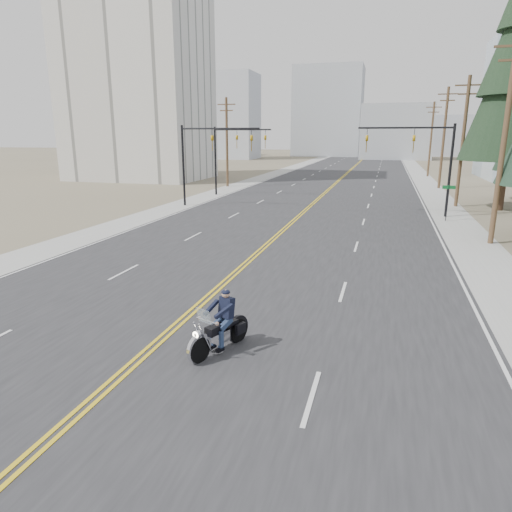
{
  "coord_description": "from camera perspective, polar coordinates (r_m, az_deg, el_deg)",
  "views": [
    {
      "loc": [
        6.36,
        -5.74,
        6.13
      ],
      "look_at": [
        1.71,
        10.72,
        1.6
      ],
      "focal_mm": 32.0,
      "sensor_mm": 36.0,
      "label": 1
    }
  ],
  "objects": [
    {
      "name": "ground_plane",
      "position": [
        10.54,
        -27.99,
        -22.72
      ],
      "size": [
        400.0,
        400.0,
        0.0
      ],
      "primitive_type": "plane",
      "color": "#776D56",
      "rests_on": "ground"
    },
    {
      "name": "road",
      "position": [
        76.25,
        11.12,
        9.95
      ],
      "size": [
        20.0,
        200.0,
        0.01
      ],
      "primitive_type": "cube",
      "color": "#303033",
      "rests_on": "ground"
    },
    {
      "name": "sidewalk_left",
      "position": [
        78.06,
        2.56,
        10.32
      ],
      "size": [
        3.0,
        200.0,
        0.01
      ],
      "primitive_type": "cube",
      "color": "#A5A5A0",
      "rests_on": "ground"
    },
    {
      "name": "sidewalk_right",
      "position": [
        76.16,
        19.88,
        9.36
      ],
      "size": [
        3.0,
        200.0,
        0.01
      ],
      "primitive_type": "cube",
      "color": "#A5A5A0",
      "rests_on": "ground"
    },
    {
      "name": "traffic_mast_left",
      "position": [
        40.75,
        -6.49,
        13.07
      ],
      "size": [
        7.1,
        0.26,
        7.0
      ],
      "color": "black",
      "rests_on": "ground"
    },
    {
      "name": "traffic_mast_right",
      "position": [
        37.85,
        20.22,
        12.14
      ],
      "size": [
        7.1,
        0.26,
        7.0
      ],
      "color": "black",
      "rests_on": "ground"
    },
    {
      "name": "traffic_mast_far",
      "position": [
        48.37,
        -3.21,
        13.32
      ],
      "size": [
        6.1,
        0.26,
        7.0
      ],
      "color": "black",
      "rests_on": "ground"
    },
    {
      "name": "street_sign",
      "position": [
        36.27,
        22.87,
        6.83
      ],
      "size": [
        0.9,
        0.06,
        2.62
      ],
      "color": "black",
      "rests_on": "ground"
    },
    {
      "name": "utility_pole_b",
      "position": [
        29.39,
        28.62,
        12.8
      ],
      "size": [
        2.2,
        0.3,
        11.5
      ],
      "color": "brown",
      "rests_on": "ground"
    },
    {
      "name": "utility_pole_c",
      "position": [
        44.17,
        24.45,
        13.04
      ],
      "size": [
        2.2,
        0.3,
        11.0
      ],
      "color": "brown",
      "rests_on": "ground"
    },
    {
      "name": "utility_pole_d",
      "position": [
        59.06,
        22.42,
        13.62
      ],
      "size": [
        2.2,
        0.3,
        11.5
      ],
      "color": "brown",
      "rests_on": "ground"
    },
    {
      "name": "utility_pole_e",
      "position": [
        75.99,
        21.04,
        13.58
      ],
      "size": [
        2.2,
        0.3,
        11.0
      ],
      "color": "brown",
      "rests_on": "ground"
    },
    {
      "name": "utility_pole_left",
      "position": [
        56.96,
        -3.66,
        14.15
      ],
      "size": [
        2.2,
        0.3,
        10.5
      ],
      "color": "brown",
      "rests_on": "ground"
    },
    {
      "name": "apartment_block",
      "position": [
        70.35,
        -14.65,
        21.63
      ],
      "size": [
        18.0,
        14.0,
        30.0
      ],
      "primitive_type": "cube",
      "color": "silver",
      "rests_on": "ground"
    },
    {
      "name": "haze_bldg_a",
      "position": [
        127.72,
        -3.26,
        17.0
      ],
      "size": [
        14.0,
        12.0,
        22.0
      ],
      "primitive_type": "cube",
      "color": "#B7BCC6",
      "rests_on": "ground"
    },
    {
      "name": "haze_bldg_b",
      "position": [
        130.75,
        17.08,
        14.59
      ],
      "size": [
        18.0,
        14.0,
        14.0
      ],
      "primitive_type": "cube",
      "color": "#ADB2B7",
      "rests_on": "ground"
    },
    {
      "name": "haze_bldg_d",
      "position": [
        147.05,
        9.02,
        17.34
      ],
      "size": [
        20.0,
        15.0,
        26.0
      ],
      "primitive_type": "cube",
      "color": "#ADB2B7",
      "rests_on": "ground"
    },
    {
      "name": "haze_bldg_e",
      "position": [
        156.85,
        23.31,
        13.62
      ],
      "size": [
        14.0,
        14.0,
        12.0
      ],
      "primitive_type": "cube",
      "color": "#B7BCC6",
      "rests_on": "ground"
    },
    {
      "name": "haze_bldg_f",
      "position": [
        146.99,
        -7.01,
        15.46
      ],
      "size": [
        12.0,
        12.0,
        16.0
      ],
      "primitive_type": "cube",
      "color": "#ADB2B7",
      "rests_on": "ground"
    },
    {
      "name": "motorcyclist",
      "position": [
        13.32,
        -4.64,
        -8.28
      ],
      "size": [
        1.8,
        2.54,
        1.82
      ],
      "primitive_type": null,
      "rotation": [
        0.0,
        0.0,
        2.76
      ],
      "color": "black",
      "rests_on": "ground"
    }
  ]
}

